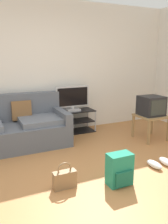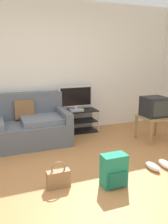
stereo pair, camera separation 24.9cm
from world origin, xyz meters
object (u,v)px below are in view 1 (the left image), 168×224
Objects in this scene: sneakers_pair at (160,163)px; side_table at (151,119)px; tv_stand at (72,122)px; backpack at (120,169)px; couch at (11,129)px; handbag at (65,179)px; flat_tv at (73,99)px; crt_tv at (151,106)px.

side_table is at bearing 56.95° from sneakers_pair.
sneakers_pair is at bearing -74.05° from tv_stand.
backpack is at bearing -96.66° from tv_stand.
couch reaches higher than backpack.
handbag is (0.39, -1.72, -0.20)m from couch.
flat_tv is at bearing 65.03° from handbag.
side_table reaches higher than backpack.
tv_stand reaches higher than sneakers_pair.
couch is at bearing 119.85° from backpack.
backpack reaches higher than handbag.
crt_tv is at bearing 57.37° from sneakers_pair.
handbag reaches higher than sneakers_pair.
flat_tv reaches higher than tv_stand.
sneakers_pair is at bearing -123.05° from side_table.
couch is at bearing -169.59° from flat_tv.
backpack reaches higher than sneakers_pair.
couch is at bearing 136.83° from sneakers_pair.
flat_tv is 1.36× the size of side_table.
handbag is 1.50m from sneakers_pair.
couch is at bearing 163.04° from side_table.
handbag is at bearing 163.48° from backpack.
flat_tv is 1.68× the size of crt_tv.
crt_tv is at bearing -16.63° from couch.
flat_tv is 1.74× the size of backpack.
side_table is at bearing -90.00° from crt_tv.
tv_stand is 2.12m from sneakers_pair.
tv_stand is at bearing 140.33° from crt_tv.
handbag is at bearing -156.01° from side_table.
couch is 1.38m from flat_tv.
couch is 3.80× the size of side_table.
side_table is (1.23, -1.01, -0.32)m from flat_tv.
crt_tv reaches higher than tv_stand.
tv_stand is at bearing 65.28° from handbag.
side_table is 1.23× the size of crt_tv.
couch reaches higher than handbag.
tv_stand is at bearing 11.36° from couch.
side_table is at bearing -39.50° from flat_tv.
backpack is 1.13× the size of sneakers_pair.
sneakers_pair is (-0.65, -0.99, -0.36)m from side_table.
flat_tv is at bearing 84.77° from backpack.
tv_stand is (1.30, 0.26, -0.09)m from couch.
handbag is (-0.91, -1.96, -0.61)m from flat_tv.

